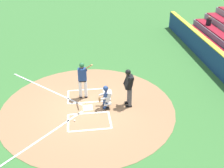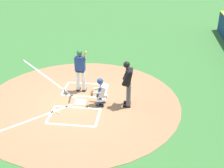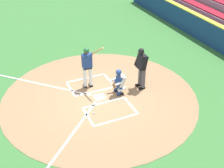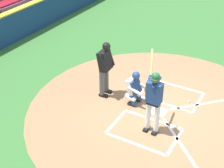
{
  "view_description": "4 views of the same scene",
  "coord_description": "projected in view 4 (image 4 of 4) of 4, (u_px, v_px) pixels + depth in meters",
  "views": [
    {
      "loc": [
        -10.89,
        0.3,
        7.38
      ],
      "look_at": [
        0.22,
        -1.16,
        1.06
      ],
      "focal_mm": 45.34,
      "sensor_mm": 36.0,
      "label": 1
    },
    {
      "loc": [
        -10.29,
        -2.56,
        6.15
      ],
      "look_at": [
        -0.58,
        -1.36,
        1.19
      ],
      "focal_mm": 48.59,
      "sensor_mm": 36.0,
      "label": 2
    },
    {
      "loc": [
        -9.74,
        3.81,
        7.16
      ],
      "look_at": [
        -0.54,
        -0.32,
        0.87
      ],
      "focal_mm": 49.29,
      "sensor_mm": 36.0,
      "label": 3
    },
    {
      "loc": [
        7.67,
        2.69,
        5.96
      ],
      "look_at": [
        0.6,
        -1.29,
        0.92
      ],
      "focal_mm": 52.76,
      "sensor_mm": 36.0,
      "label": 4
    }
  ],
  "objects": [
    {
      "name": "baseball",
      "position": [
        189.0,
        101.0,
        10.36
      ],
      "size": [
        0.07,
        0.07,
        0.07
      ],
      "primitive_type": "sphere",
      "color": "white",
      "rests_on": "ground"
    },
    {
      "name": "batter",
      "position": [
        154.0,
        98.0,
        8.62
      ],
      "size": [
        0.95,
        0.68,
        2.13
      ],
      "color": "white",
      "rests_on": "ground"
    },
    {
      "name": "ground_plane",
      "position": [
        159.0,
        112.0,
        9.94
      ],
      "size": [
        120.0,
        120.0,
        0.0
      ],
      "primitive_type": "plane",
      "color": "#387033"
    },
    {
      "name": "dirt_circle",
      "position": [
        159.0,
        112.0,
        9.94
      ],
      "size": [
        8.0,
        8.0,
        0.01
      ],
      "primitive_type": "cylinder",
      "color": "#99704C",
      "rests_on": "ground"
    },
    {
      "name": "plate_umpire",
      "position": [
        105.0,
        66.0,
        10.18
      ],
      "size": [
        0.59,
        0.42,
        1.86
      ],
      "color": "#4C4C51",
      "rests_on": "ground"
    },
    {
      "name": "home_plate_and_chalk",
      "position": [
        187.0,
        120.0,
        9.57
      ],
      "size": [
        7.93,
        4.91,
        0.01
      ],
      "color": "white",
      "rests_on": "dirt_circle"
    },
    {
      "name": "catcher",
      "position": [
        135.0,
        87.0,
        10.03
      ],
      "size": [
        0.59,
        0.63,
        1.13
      ],
      "color": "black",
      "rests_on": "ground"
    }
  ]
}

